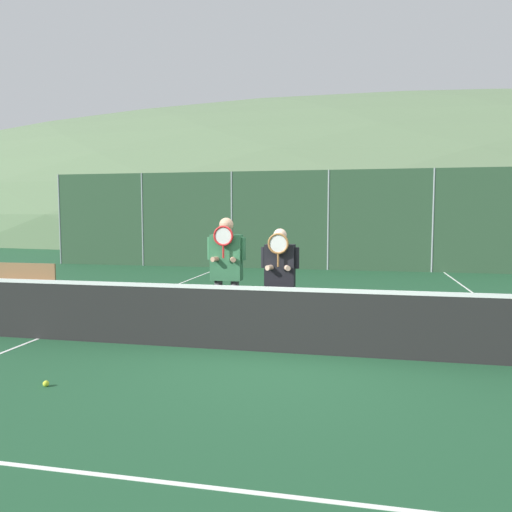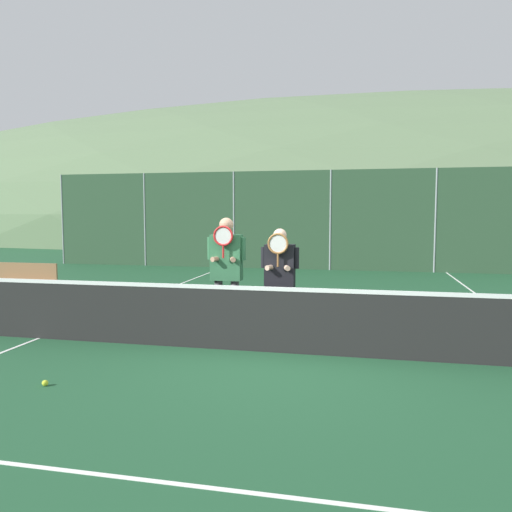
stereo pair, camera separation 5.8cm
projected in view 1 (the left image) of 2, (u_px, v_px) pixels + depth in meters
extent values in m
plane|color=#1E4C2D|center=(280.00, 353.00, 6.96)|extent=(120.00, 120.00, 0.00)
ellipsoid|color=#5B7551|center=(351.00, 229.00, 60.08)|extent=(138.28, 76.82, 26.89)
cube|color=#9EA3A8|center=(357.00, 219.00, 23.18)|extent=(18.37, 5.00, 3.32)
cube|color=#3D4247|center=(358.00, 179.00, 23.03)|extent=(18.87, 5.50, 0.36)
cylinder|color=gray|center=(60.00, 219.00, 19.08)|extent=(0.06, 0.06, 3.41)
cylinder|color=gray|center=(143.00, 220.00, 18.39)|extent=(0.06, 0.06, 3.41)
cylinder|color=gray|center=(232.00, 220.00, 17.69)|extent=(0.06, 0.06, 3.41)
cylinder|color=gray|center=(328.00, 220.00, 17.00)|extent=(0.06, 0.06, 3.41)
cylinder|color=gray|center=(433.00, 221.00, 16.31)|extent=(0.06, 0.06, 3.41)
cube|color=#2D4C33|center=(328.00, 220.00, 17.00)|extent=(20.42, 0.02, 3.41)
cube|color=black|center=(280.00, 322.00, 6.92)|extent=(10.02, 0.02, 0.88)
cube|color=white|center=(280.00, 289.00, 6.88)|extent=(10.02, 0.03, 0.06)
cube|color=white|center=(127.00, 304.00, 10.66)|extent=(0.05, 16.00, 0.01)
cube|color=white|center=(511.00, 320.00, 9.11)|extent=(0.05, 16.00, 0.01)
cube|color=white|center=(202.00, 486.00, 3.55)|extent=(7.59, 0.05, 0.01)
cylinder|color=#56565B|center=(219.00, 308.00, 7.85)|extent=(0.13, 0.13, 0.90)
cylinder|color=#56565B|center=(235.00, 309.00, 7.80)|extent=(0.13, 0.13, 0.90)
cube|color=#337047|center=(226.00, 257.00, 7.76)|extent=(0.48, 0.22, 0.71)
sphere|color=tan|center=(226.00, 225.00, 7.71)|extent=(0.22, 0.22, 0.22)
cylinder|color=#337047|center=(210.00, 248.00, 7.80)|extent=(0.08, 0.08, 0.35)
cylinder|color=#337047|center=(243.00, 249.00, 7.69)|extent=(0.08, 0.08, 0.35)
cylinder|color=tan|center=(217.00, 259.00, 7.70)|extent=(0.16, 0.27, 0.08)
cylinder|color=tan|center=(233.00, 259.00, 7.65)|extent=(0.16, 0.27, 0.08)
cylinder|color=red|center=(223.00, 252.00, 7.57)|extent=(0.03, 0.03, 0.20)
torus|color=red|center=(223.00, 236.00, 7.55)|extent=(0.31, 0.03, 0.31)
cylinder|color=silver|center=(223.00, 236.00, 7.55)|extent=(0.26, 0.00, 0.26)
cylinder|color=#56565B|center=(272.00, 314.00, 7.63)|extent=(0.13, 0.13, 0.82)
cylinder|color=#56565B|center=(288.00, 314.00, 7.58)|extent=(0.13, 0.13, 0.82)
cube|color=black|center=(280.00, 266.00, 7.54)|extent=(0.45, 0.22, 0.65)
sphere|color=#DBB293|center=(280.00, 235.00, 7.50)|extent=(0.20, 0.20, 0.20)
cylinder|color=black|center=(264.00, 257.00, 7.58)|extent=(0.08, 0.08, 0.32)
cylinder|color=black|center=(296.00, 258.00, 7.48)|extent=(0.08, 0.08, 0.32)
cylinder|color=#DBB293|center=(272.00, 267.00, 7.47)|extent=(0.16, 0.27, 0.08)
cylinder|color=#DBB293|center=(286.00, 268.00, 7.43)|extent=(0.16, 0.27, 0.08)
cylinder|color=#936033|center=(278.00, 260.00, 7.35)|extent=(0.03, 0.03, 0.20)
torus|color=#936033|center=(278.00, 244.00, 7.33)|extent=(0.32, 0.03, 0.32)
cylinder|color=silver|center=(278.00, 244.00, 7.33)|extent=(0.26, 0.00, 0.26)
cube|color=black|center=(211.00, 244.00, 20.17)|extent=(4.74, 1.87, 0.79)
cube|color=#2D3842|center=(211.00, 226.00, 20.11)|extent=(2.61, 1.72, 0.64)
cylinder|color=black|center=(242.00, 256.00, 18.96)|extent=(0.60, 0.16, 0.60)
cylinder|color=black|center=(253.00, 253.00, 20.82)|extent=(0.60, 0.16, 0.60)
cylinder|color=black|center=(166.00, 255.00, 19.59)|extent=(0.60, 0.16, 0.60)
cylinder|color=black|center=(183.00, 251.00, 21.45)|extent=(0.60, 0.16, 0.60)
cube|color=navy|center=(342.00, 247.00, 18.97)|extent=(4.66, 1.84, 0.75)
cube|color=#2D3842|center=(342.00, 229.00, 18.91)|extent=(2.56, 1.70, 0.61)
cylinder|color=black|center=(383.00, 259.00, 17.77)|extent=(0.60, 0.16, 0.60)
cylinder|color=black|center=(381.00, 255.00, 19.61)|extent=(0.60, 0.16, 0.60)
cylinder|color=black|center=(299.00, 258.00, 18.39)|extent=(0.60, 0.16, 0.60)
cylinder|color=black|center=(305.00, 254.00, 20.23)|extent=(0.60, 0.16, 0.60)
cube|color=slate|center=(487.00, 247.00, 17.74)|extent=(4.48, 1.85, 0.88)
cube|color=#2D3842|center=(488.00, 225.00, 17.67)|extent=(2.46, 1.70, 0.72)
cylinder|color=black|center=(448.00, 261.00, 17.15)|extent=(0.60, 0.16, 0.60)
cylinder|color=black|center=(439.00, 256.00, 19.00)|extent=(0.60, 0.16, 0.60)
cube|color=olive|center=(21.00, 283.00, 10.83)|extent=(1.47, 0.36, 0.05)
cube|color=olive|center=(25.00, 272.00, 10.97)|extent=(1.47, 0.04, 0.40)
cube|color=#333338|center=(48.00, 294.00, 10.72)|extent=(0.06, 0.32, 0.40)
sphere|color=#CCDB33|center=(46.00, 384.00, 5.60)|extent=(0.07, 0.07, 0.07)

